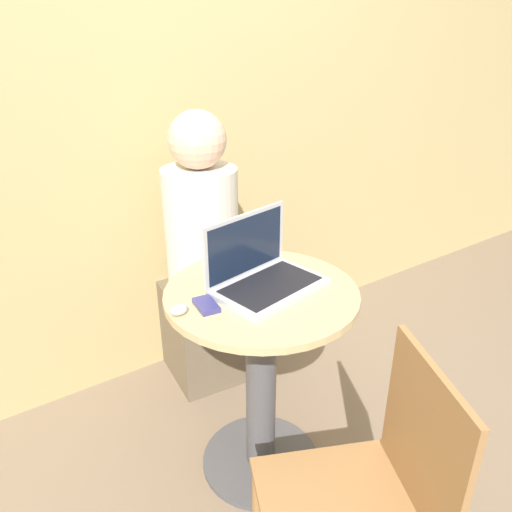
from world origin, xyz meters
TOP-DOWN VIEW (x-y plane):
  - ground_plane at (0.00, 0.00)m, footprint 12.00×12.00m
  - back_wall at (0.00, 0.82)m, footprint 7.00×0.05m
  - round_table at (0.00, 0.00)m, footprint 0.63×0.63m
  - laptop at (0.02, 0.02)m, footprint 0.39×0.29m
  - cell_phone at (-0.20, 0.01)m, footprint 0.07×0.10m
  - computer_mouse at (-0.28, 0.02)m, footprint 0.06×0.04m
  - chair_empty at (-0.08, -0.59)m, footprint 0.53×0.53m
  - person_seated at (0.08, 0.58)m, footprint 0.33×0.48m

SIDE VIEW (x-z plane):
  - ground_plane at x=0.00m, z-range 0.00..0.00m
  - chair_empty at x=-0.08m, z-range 0.02..0.86m
  - round_table at x=0.00m, z-range 0.10..0.85m
  - person_seated at x=0.08m, z-range -0.08..1.16m
  - cell_phone at x=-0.20m, z-range 0.75..0.77m
  - computer_mouse at x=-0.28m, z-range 0.75..0.78m
  - laptop at x=0.02m, z-range 0.69..0.92m
  - back_wall at x=0.00m, z-range 0.00..2.60m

